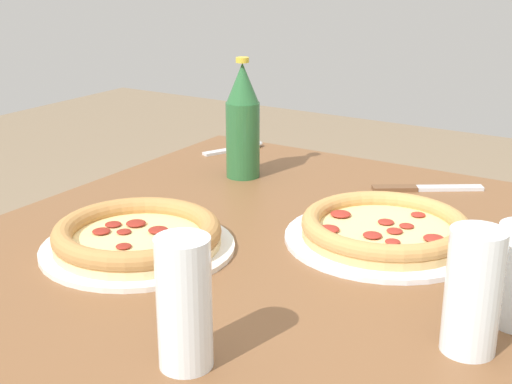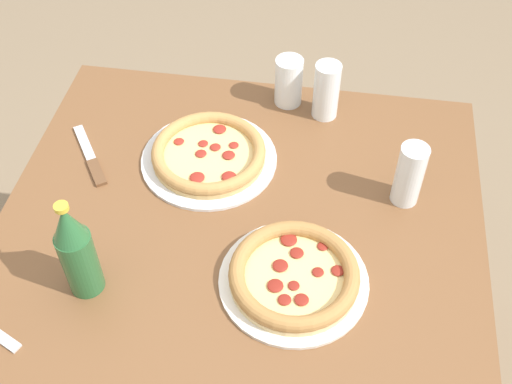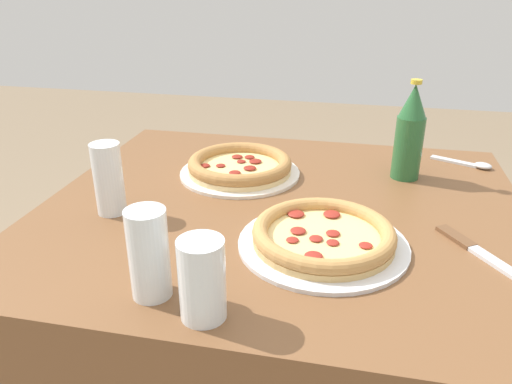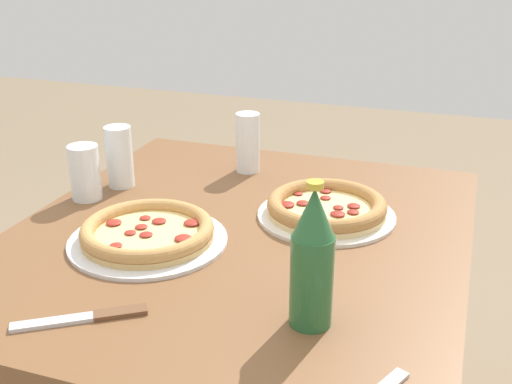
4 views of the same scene
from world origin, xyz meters
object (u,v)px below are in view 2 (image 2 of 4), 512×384
glass_mango_juice (326,92)px  glass_water (289,83)px  pizza_margherita (294,276)px  glass_lemonade (409,177)px  pizza_salami (209,154)px  beer_bottle (76,250)px  knife (91,158)px

glass_mango_juice → glass_water: glass_mango_juice is taller
pizza_margherita → glass_mango_juice: bearing=88.1°
pizza_margherita → glass_lemonade: glass_lemonade is taller
pizza_salami → glass_mango_juice: glass_mango_juice is taller
pizza_margherita → glass_lemonade: bearing=50.2°
pizza_salami → beer_bottle: bearing=-113.9°
glass_water → glass_mango_juice: bearing=-19.7°
glass_water → knife: glass_water is taller
glass_water → knife: (-0.43, -0.27, -0.06)m
knife → pizza_salami: bearing=7.6°
glass_lemonade → glass_water: bearing=135.4°
glass_mango_juice → beer_bottle: 0.71m
glass_water → beer_bottle: bearing=-117.6°
glass_lemonade → knife: glass_lemonade is taller
pizza_margherita → beer_bottle: (-0.40, -0.07, 0.09)m
glass_lemonade → beer_bottle: size_ratio=0.63×
pizza_margherita → glass_water: size_ratio=2.33×
pizza_salami → glass_mango_juice: (0.25, 0.20, 0.05)m
glass_mango_juice → glass_lemonade: bearing=-52.2°
pizza_margherita → beer_bottle: beer_bottle is taller
pizza_salami → glass_water: 0.29m
glass_mango_juice → knife: 0.58m
pizza_salami → glass_mango_juice: bearing=39.4°
pizza_salami → glass_lemonade: 0.45m
pizza_salami → beer_bottle: (-0.17, -0.37, 0.09)m
pizza_margherita → pizza_salami: bearing=127.3°
pizza_margherita → glass_mango_juice: (0.02, 0.51, 0.05)m
knife → beer_bottle: bearing=-72.1°
pizza_salami → glass_water: bearing=57.1°
pizza_salami → glass_lemonade: bearing=-6.2°
knife → pizza_margherita: bearing=-27.9°
beer_bottle → pizza_salami: bearing=66.1°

